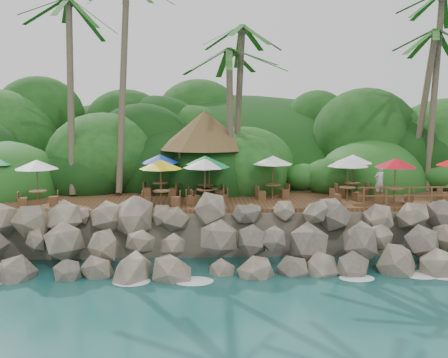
{
  "coord_description": "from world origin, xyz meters",
  "views": [
    {
      "loc": [
        -1.29,
        -20.58,
        6.94
      ],
      "look_at": [
        0.0,
        6.0,
        3.4
      ],
      "focal_mm": 41.82,
      "sensor_mm": 36.0,
      "label": 1
    }
  ],
  "objects": [
    {
      "name": "foam_line",
      "position": [
        0.0,
        0.3,
        0.03
      ],
      "size": [
        25.2,
        0.8,
        0.06
      ],
      "color": "white",
      "rests_on": "ground"
    },
    {
      "name": "seawall",
      "position": [
        0.0,
        2.0,
        1.15
      ],
      "size": [
        29.0,
        4.0,
        2.3
      ],
      "primitive_type": null,
      "color": "gray",
      "rests_on": "ground"
    },
    {
      "name": "terrace",
      "position": [
        0.0,
        6.0,
        2.2
      ],
      "size": [
        26.0,
        5.0,
        0.2
      ],
      "primitive_type": "cube",
      "color": "brown",
      "rests_on": "land_base"
    },
    {
      "name": "palms",
      "position": [
        1.91,
        8.84,
        12.29
      ],
      "size": [
        26.37,
        6.66,
        13.46
      ],
      "color": "brown",
      "rests_on": "ground"
    },
    {
      "name": "land_base",
      "position": [
        0.0,
        16.0,
        1.05
      ],
      "size": [
        32.0,
        25.2,
        2.1
      ],
      "primitive_type": "cube",
      "color": "gray",
      "rests_on": "ground"
    },
    {
      "name": "ground",
      "position": [
        0.0,
        0.0,
        0.0
      ],
      "size": [
        140.0,
        140.0,
        0.0
      ],
      "primitive_type": "plane",
      "color": "#19514F",
      "rests_on": "ground"
    },
    {
      "name": "palapa",
      "position": [
        -0.94,
        9.35,
        5.79
      ],
      "size": [
        5.37,
        5.37,
        4.6
      ],
      "color": "brown",
      "rests_on": "ground"
    },
    {
      "name": "waiter",
      "position": [
        8.28,
        6.38,
        3.16
      ],
      "size": [
        0.74,
        0.62,
        1.71
      ],
      "primitive_type": "imported",
      "rotation": [
        0.0,
        0.0,
        3.55
      ],
      "color": "white",
      "rests_on": "terrace"
    },
    {
      "name": "jungle_hill",
      "position": [
        0.0,
        23.5,
        0.0
      ],
      "size": [
        44.8,
        28.0,
        15.4
      ],
      "primitive_type": "ellipsoid",
      "color": "#143811",
      "rests_on": "ground"
    },
    {
      "name": "railing",
      "position": [
        10.42,
        3.65,
        2.91
      ],
      "size": [
        8.3,
        0.1,
        1.0
      ],
      "color": "brown",
      "rests_on": "terrace"
    },
    {
      "name": "jungle_foliage",
      "position": [
        0.0,
        15.0,
        0.0
      ],
      "size": [
        44.0,
        16.0,
        12.0
      ],
      "primitive_type": null,
      "color": "#143811",
      "rests_on": "ground"
    },
    {
      "name": "dining_clusters",
      "position": [
        0.49,
        5.62,
        4.18
      ],
      "size": [
        25.7,
        4.99,
        2.27
      ],
      "color": "brown",
      "rests_on": "terrace"
    }
  ]
}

